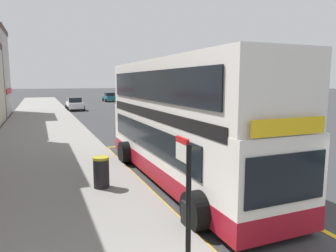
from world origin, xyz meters
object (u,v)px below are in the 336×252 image
Objects in this scene: parked_car_teal_across at (110,97)px; litter_bin at (101,172)px; parked_car_white_behind at (75,104)px; double_decker_bus at (181,125)px; parked_car_black_ahead at (163,108)px; bus_stop_sign at (186,201)px.

litter_bin is at bearing -103.86° from parked_car_teal_across.
double_decker_bus is at bearing -87.76° from parked_car_white_behind.
parked_car_white_behind reaches higher than litter_bin.
parked_car_black_ahead is at bearing 63.33° from litter_bin.
double_decker_bus reaches higher than parked_car_white_behind.
bus_stop_sign is 27.82m from parked_car_black_ahead.
parked_car_black_ahead is 1.00× the size of parked_car_teal_across.
bus_stop_sign is (-2.59, -5.83, -0.39)m from double_decker_bus.
litter_bin is (-0.39, 5.65, -1.01)m from bus_stop_sign.
bus_stop_sign is at bearing -92.01° from parked_car_white_behind.
parked_car_white_behind is 17.06m from parked_car_teal_across.
parked_car_white_behind is 1.00× the size of parked_car_black_ahead.
parked_car_white_behind is 4.06× the size of litter_bin.
litter_bin is at bearing -176.51° from double_decker_bus.
bus_stop_sign is 0.61× the size of parked_car_teal_across.
litter_bin is at bearing -116.97° from parked_car_black_ahead.
parked_car_black_ahead reaches higher than litter_bin.
bus_stop_sign is 52.59m from parked_car_teal_across.
double_decker_bus is at bearing -100.31° from parked_car_teal_across.
bus_stop_sign reaches higher than parked_car_black_ahead.
bus_stop_sign reaches higher than parked_car_teal_across.
parked_car_white_behind and parked_car_black_ahead have the same top height.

